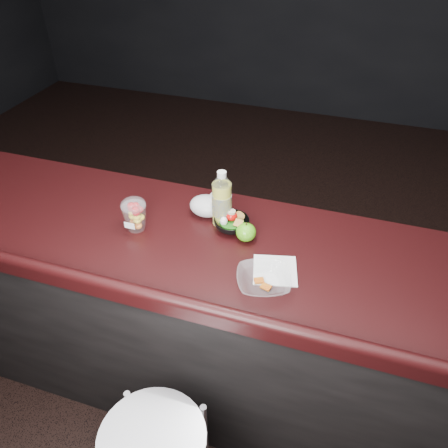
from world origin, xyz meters
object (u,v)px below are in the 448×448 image
Objects in this scene: takeout_bowl at (263,281)px; snack_bowl at (231,223)px; fruit_cup at (135,214)px; green_apple at (246,232)px; lemonade_bottle at (222,202)px.

snack_bowl is at bearing 126.31° from takeout_bowl.
green_apple is (0.45, 0.07, -0.04)m from fruit_cup.
green_apple is 0.09m from snack_bowl.
green_apple is 0.45× the size of snack_bowl.
lemonade_bottle is 1.33× the size of snack_bowl.
lemonade_bottle is at bearing 24.02° from fruit_cup.
takeout_bowl is at bearing -50.10° from lemonade_bottle.
fruit_cup is 0.60m from takeout_bowl.
lemonade_bottle is at bearing 153.05° from snack_bowl.
lemonade_bottle reaches higher than green_apple.
snack_bowl is (-0.08, 0.05, -0.01)m from green_apple.
takeout_bowl is (0.21, -0.28, -0.00)m from snack_bowl.
snack_bowl reaches higher than takeout_bowl.
lemonade_bottle is 0.40m from takeout_bowl.
green_apple is at bearing 8.61° from fruit_cup.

